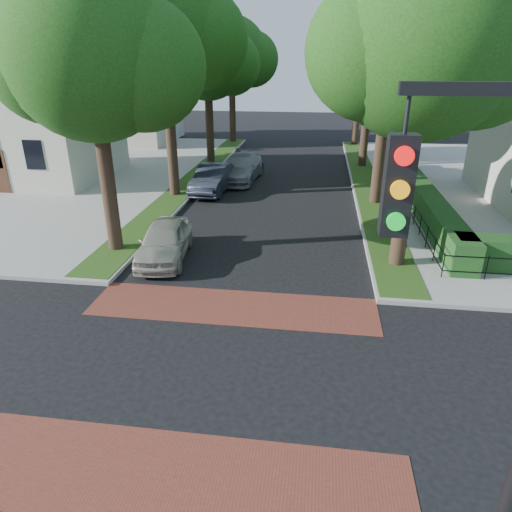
# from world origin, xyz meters

# --- Properties ---
(ground) EXTENTS (120.00, 120.00, 0.00)m
(ground) POSITION_xyz_m (0.00, 0.00, 0.00)
(ground) COLOR black
(ground) RESTS_ON ground
(crosswalk_far) EXTENTS (9.00, 2.20, 0.01)m
(crosswalk_far) POSITION_xyz_m (0.00, 3.20, 0.01)
(crosswalk_far) COLOR brown
(crosswalk_far) RESTS_ON ground
(crosswalk_near) EXTENTS (9.00, 2.20, 0.01)m
(crosswalk_near) POSITION_xyz_m (0.00, -3.20, 0.01)
(crosswalk_near) COLOR brown
(crosswalk_near) RESTS_ON ground
(grass_strip_ne) EXTENTS (1.60, 29.80, 0.02)m
(grass_strip_ne) POSITION_xyz_m (5.40, 19.10, 0.16)
(grass_strip_ne) COLOR #244213
(grass_strip_ne) RESTS_ON sidewalk_ne
(grass_strip_nw) EXTENTS (1.60, 29.80, 0.02)m
(grass_strip_nw) POSITION_xyz_m (-5.40, 19.10, 0.16)
(grass_strip_nw) COLOR #244213
(grass_strip_nw) RESTS_ON sidewalk_nw
(tree_right_near) EXTENTS (7.75, 6.67, 10.66)m
(tree_right_near) POSITION_xyz_m (5.60, 7.24, 7.63)
(tree_right_near) COLOR black
(tree_right_near) RESTS_ON sidewalk_ne
(tree_right_mid) EXTENTS (8.25, 7.09, 11.22)m
(tree_right_mid) POSITION_xyz_m (5.61, 15.25, 7.99)
(tree_right_mid) COLOR black
(tree_right_mid) RESTS_ON sidewalk_ne
(tree_right_far) EXTENTS (7.25, 6.23, 9.74)m
(tree_right_far) POSITION_xyz_m (5.60, 24.22, 6.91)
(tree_right_far) COLOR black
(tree_right_far) RESTS_ON sidewalk_ne
(tree_right_back) EXTENTS (7.50, 6.45, 10.20)m
(tree_right_back) POSITION_xyz_m (5.60, 33.23, 7.27)
(tree_right_back) COLOR black
(tree_right_back) RESTS_ON sidewalk_ne
(tree_left_near) EXTENTS (7.50, 6.45, 10.20)m
(tree_left_near) POSITION_xyz_m (-5.40, 7.23, 7.27)
(tree_left_near) COLOR black
(tree_left_near) RESTS_ON sidewalk_nw
(tree_left_mid) EXTENTS (8.00, 6.88, 11.48)m
(tree_left_mid) POSITION_xyz_m (-5.39, 15.24, 8.34)
(tree_left_mid) COLOR black
(tree_left_mid) RESTS_ON sidewalk_nw
(tree_left_far) EXTENTS (7.00, 6.02, 9.86)m
(tree_left_far) POSITION_xyz_m (-5.40, 24.22, 7.12)
(tree_left_far) COLOR black
(tree_left_far) RESTS_ON sidewalk_nw
(tree_left_back) EXTENTS (7.75, 6.66, 10.44)m
(tree_left_back) POSITION_xyz_m (-5.40, 33.24, 7.41)
(tree_left_back) COLOR black
(tree_left_back) RESTS_ON sidewalk_nw
(hedge_main_road) EXTENTS (1.00, 18.00, 1.20)m
(hedge_main_road) POSITION_xyz_m (7.70, 15.00, 0.75)
(hedge_main_road) COLOR #153F16
(hedge_main_road) RESTS_ON sidewalk_ne
(fence_main_road) EXTENTS (0.06, 18.00, 0.90)m
(fence_main_road) POSITION_xyz_m (6.90, 15.00, 0.60)
(fence_main_road) COLOR black
(fence_main_road) RESTS_ON sidewalk_ne
(house_left_near) EXTENTS (10.00, 9.00, 10.14)m
(house_left_near) POSITION_xyz_m (-15.49, 17.99, 5.04)
(house_left_near) COLOR beige
(house_left_near) RESTS_ON sidewalk_nw
(house_left_far) EXTENTS (10.00, 9.00, 10.14)m
(house_left_far) POSITION_xyz_m (-15.49, 31.99, 5.04)
(house_left_far) COLOR beige
(house_left_far) RESTS_ON sidewalk_nw
(parked_car_front) EXTENTS (2.21, 4.45, 1.46)m
(parked_car_front) POSITION_xyz_m (-3.30, 6.58, 0.73)
(parked_car_front) COLOR #ADAB9C
(parked_car_front) RESTS_ON ground
(parked_car_middle) EXTENTS (1.86, 4.81, 1.56)m
(parked_car_middle) POSITION_xyz_m (-3.60, 16.29, 0.78)
(parked_car_middle) COLOR #202530
(parked_car_middle) RESTS_ON ground
(parked_car_rear) EXTENTS (2.65, 5.67, 1.60)m
(parked_car_rear) POSITION_xyz_m (-2.46, 19.24, 0.80)
(parked_car_rear) COLOR gray
(parked_car_rear) RESTS_ON ground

